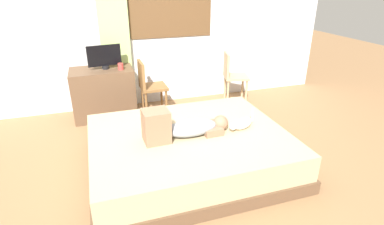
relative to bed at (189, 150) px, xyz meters
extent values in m
plane|color=olive|center=(-0.08, -0.08, -0.21)|extent=(16.00, 16.00, 0.00)
cube|color=silver|center=(-0.08, 2.13, 1.24)|extent=(6.40, 0.12, 2.90)
cube|color=brown|center=(0.36, 2.07, 1.45)|extent=(1.32, 0.02, 1.13)
cube|color=white|center=(0.36, 2.06, 1.45)|extent=(1.24, 0.02, 1.05)
cube|color=brown|center=(0.00, 0.00, -0.14)|extent=(2.15, 1.74, 0.14)
cube|color=tan|center=(0.00, 0.00, 0.07)|extent=(2.09, 1.69, 0.28)
ellipsoid|color=#8C939E|center=(0.02, -0.04, 0.30)|extent=(0.57, 0.28, 0.17)
sphere|color=#8C664C|center=(0.36, -0.03, 0.30)|extent=(0.17, 0.17, 0.17)
cube|color=#8C664C|center=(-0.36, -0.05, 0.38)|extent=(0.27, 0.25, 0.34)
cube|color=#8C664C|center=(0.24, -0.03, 0.25)|extent=(0.21, 0.29, 0.08)
ellipsoid|color=silver|center=(0.60, -0.07, 0.28)|extent=(0.28, 0.19, 0.13)
sphere|color=silver|center=(0.46, -0.13, 0.29)|extent=(0.08, 0.08, 0.08)
cylinder|color=silver|center=(0.75, -0.02, 0.34)|extent=(0.03, 0.03, 0.16)
cube|color=brown|center=(-0.80, 1.73, 0.16)|extent=(0.90, 0.56, 0.74)
cylinder|color=black|center=(-0.73, 1.73, 0.56)|extent=(0.10, 0.10, 0.05)
cube|color=black|center=(-0.73, 1.73, 0.73)|extent=(0.48, 0.10, 0.30)
cylinder|color=#B23D38|center=(-0.52, 1.63, 0.58)|extent=(0.08, 0.08, 0.09)
cylinder|color=brown|center=(0.07, 1.67, 0.01)|extent=(0.04, 0.04, 0.44)
cylinder|color=brown|center=(0.08, 1.37, 0.01)|extent=(0.04, 0.04, 0.44)
cylinder|color=brown|center=(-0.23, 1.67, 0.01)|extent=(0.04, 0.04, 0.44)
cylinder|color=brown|center=(-0.23, 1.36, 0.01)|extent=(0.04, 0.04, 0.44)
cube|color=brown|center=(-0.08, 1.52, 0.25)|extent=(0.39, 0.39, 0.04)
cube|color=brown|center=(-0.25, 1.51, 0.46)|extent=(0.05, 0.38, 0.38)
cylinder|color=tan|center=(1.52, 1.71, 0.01)|extent=(0.04, 0.04, 0.44)
cylinder|color=tan|center=(1.44, 1.42, 0.01)|extent=(0.04, 0.04, 0.44)
cylinder|color=tan|center=(1.22, 1.79, 0.01)|extent=(0.04, 0.04, 0.44)
cylinder|color=tan|center=(1.15, 1.50, 0.01)|extent=(0.04, 0.04, 0.44)
cube|color=tan|center=(1.33, 1.60, 0.25)|extent=(0.47, 0.47, 0.04)
cube|color=tan|center=(1.17, 1.65, 0.46)|extent=(0.14, 0.38, 0.38)
cube|color=#ADCC75|center=(-0.54, 2.01, 0.97)|extent=(0.44, 0.06, 2.36)
camera|label=1|loc=(-0.87, -2.78, 1.75)|focal=28.46mm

